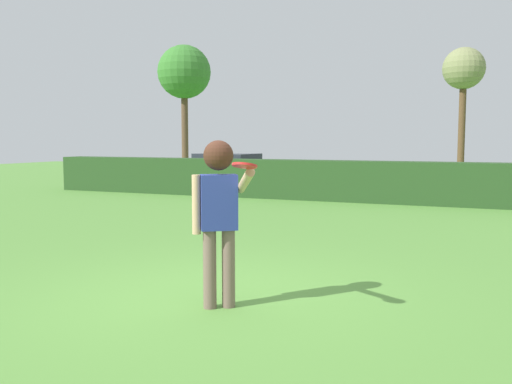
# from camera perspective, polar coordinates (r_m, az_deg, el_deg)

# --- Properties ---
(ground_plane) EXTENTS (60.00, 60.00, 0.00)m
(ground_plane) POSITION_cam_1_polar(r_m,az_deg,el_deg) (6.44, -4.69, -10.70)
(ground_plane) COLOR #5A943D
(person) EXTENTS (0.80, 0.58, 1.78)m
(person) POSITION_cam_1_polar(r_m,az_deg,el_deg) (5.83, -3.83, -1.20)
(person) COLOR #775E54
(person) RESTS_ON ground
(frisbee) EXTENTS (0.24, 0.24, 0.08)m
(frisbee) POSITION_cam_1_polar(r_m,az_deg,el_deg) (5.18, -1.18, 2.72)
(frisbee) COLOR red
(hedge_row) EXTENTS (22.14, 0.90, 1.17)m
(hedge_row) POSITION_cam_1_polar(r_m,az_deg,el_deg) (16.17, 12.67, 1.02)
(hedge_row) COLOR #274820
(hedge_row) RESTS_ON ground
(parked_car_black) EXTENTS (4.39, 2.25, 1.25)m
(parked_car_black) POSITION_cam_1_polar(r_m,az_deg,el_deg) (21.25, -2.98, 2.44)
(parked_car_black) COLOR black
(parked_car_black) RESTS_ON ground
(birch_tree) EXTENTS (1.76, 1.76, 5.67)m
(birch_tree) POSITION_cam_1_polar(r_m,az_deg,el_deg) (25.65, 20.50, 11.44)
(birch_tree) COLOR brown
(birch_tree) RESTS_ON ground
(willow_tree) EXTENTS (2.57, 2.57, 6.33)m
(willow_tree) POSITION_cam_1_polar(r_m,az_deg,el_deg) (27.73, -7.37, 11.96)
(willow_tree) COLOR brown
(willow_tree) RESTS_ON ground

